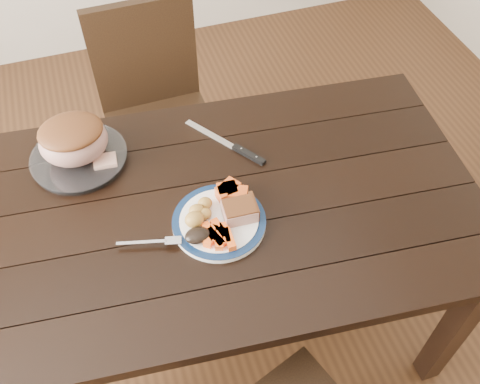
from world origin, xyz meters
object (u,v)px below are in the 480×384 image
object	(u,v)px
chair_far	(156,106)
serving_platter	(79,158)
fork	(154,242)
carving_knife	(239,149)
pork_slice	(239,211)
roast_joint	(74,141)
dinner_plate	(219,222)
dining_table	(213,223)

from	to	relation	value
chair_far	serving_platter	size ratio (longest dim) A/B	3.18
serving_platter	fork	world-z (taller)	fork
carving_knife	pork_slice	bearing A→B (deg)	-52.01
chair_far	fork	bearing A→B (deg)	77.36
fork	serving_platter	bearing A→B (deg)	125.67
chair_far	pork_slice	world-z (taller)	chair_far
roast_joint	pork_slice	bearing A→B (deg)	-43.37
pork_slice	carving_knife	world-z (taller)	pork_slice
dinner_plate	roast_joint	xyz separation A→B (m)	(-0.34, 0.38, 0.08)
pork_slice	carving_knife	bearing A→B (deg)	72.01
pork_slice	roast_joint	world-z (taller)	roast_joint
chair_far	carving_knife	bearing A→B (deg)	105.80
carving_knife	fork	bearing A→B (deg)	-84.76
fork	carving_knife	size ratio (longest dim) A/B	0.64
dinner_plate	roast_joint	distance (m)	0.52
pork_slice	roast_joint	distance (m)	0.56
serving_platter	pork_slice	xyz separation A→B (m)	(0.40, -0.38, 0.03)
chair_far	roast_joint	distance (m)	0.62
roast_joint	carving_knife	xyz separation A→B (m)	(0.49, -0.12, -0.08)
fork	dining_table	bearing A→B (deg)	39.63
serving_platter	carving_knife	size ratio (longest dim) A/B	1.06
fork	chair_far	bearing A→B (deg)	93.28
chair_far	fork	size ratio (longest dim) A/B	5.27
pork_slice	carving_knife	distance (m)	0.28
fork	carving_knife	bearing A→B (deg)	53.63
fork	roast_joint	world-z (taller)	roast_joint
chair_far	carving_knife	world-z (taller)	chair_far
dinner_plate	roast_joint	bearing A→B (deg)	132.44
roast_joint	chair_far	bearing A→B (deg)	54.06
dining_table	fork	size ratio (longest dim) A/B	9.53
dinner_plate	pork_slice	xyz separation A→B (m)	(0.06, -0.00, 0.03)
dinner_plate	pork_slice	distance (m)	0.07
dining_table	carving_knife	size ratio (longest dim) A/B	6.07
dinner_plate	roast_joint	world-z (taller)	roast_joint
chair_far	roast_joint	xyz separation A→B (m)	(-0.32, -0.44, 0.31)
dining_table	serving_platter	distance (m)	0.47
serving_platter	dinner_plate	bearing A→B (deg)	-47.56
dinner_plate	carving_knife	world-z (taller)	dinner_plate
fork	carving_knife	world-z (taller)	fork
chair_far	fork	world-z (taller)	chair_far
dining_table	carving_knife	bearing A→B (deg)	51.92
chair_far	pork_slice	distance (m)	0.86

